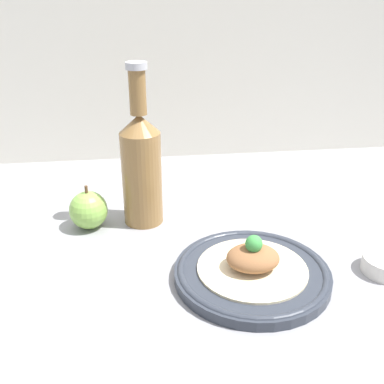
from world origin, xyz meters
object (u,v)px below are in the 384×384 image
at_px(plate, 252,273).
at_px(plated_food, 253,261).
at_px(apple, 89,210).
at_px(cider_bottle, 141,165).

height_order(plate, plated_food, plated_food).
distance_m(plate, apple, 0.33).
xyz_separation_m(cider_bottle, apple, (-0.10, -0.01, -0.08)).
height_order(plated_food, apple, apple).
distance_m(plated_food, cider_bottle, 0.28).
bearing_deg(apple, cider_bottle, 6.78).
bearing_deg(plate, cider_bottle, 127.36).
distance_m(plated_food, apple, 0.33).
height_order(plate, cider_bottle, cider_bottle).
relative_size(plate, plated_food, 1.42).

